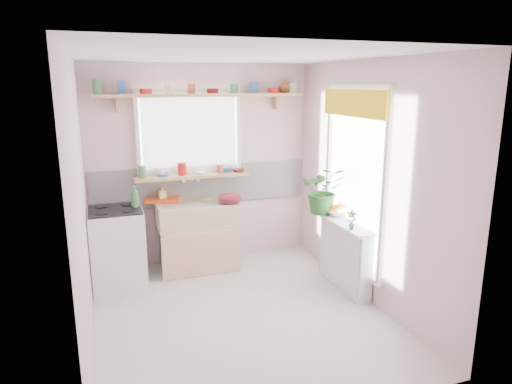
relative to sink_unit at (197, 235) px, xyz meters
name	(u,v)px	position (x,y,z in m)	size (l,w,h in m)	color
room	(271,162)	(0.81, -0.43, 0.94)	(3.20, 3.20, 3.20)	beige
sink_unit	(197,235)	(0.00, 0.00, 0.00)	(0.95, 0.65, 1.11)	white
cooker	(118,248)	(-0.95, -0.24, 0.03)	(0.58, 0.58, 0.93)	white
radiator_ledge	(345,254)	(1.45, -1.09, -0.03)	(0.22, 0.95, 0.78)	white
windowsill	(192,176)	(0.00, 0.19, 0.71)	(1.40, 0.22, 0.04)	tan
pine_shelf	(202,95)	(0.15, 0.18, 1.69)	(2.52, 0.24, 0.04)	tan
shelf_crockery	(200,89)	(0.13, 0.18, 1.76)	(2.47, 0.11, 0.12)	#3F7F4C
sill_crockery	(188,170)	(-0.05, 0.19, 0.78)	(1.35, 0.11, 0.12)	#3F7F4C
dish_tray	(162,199)	(-0.38, 0.21, 0.44)	(0.40, 0.30, 0.04)	#E44514
colander	(230,198)	(0.38, -0.19, 0.48)	(0.29, 0.29, 0.13)	maroon
jade_plant	(323,190)	(1.36, -0.69, 0.62)	(0.50, 0.44, 0.56)	#265923
fruit_bowl	(337,212)	(1.48, -0.83, 0.38)	(0.28, 0.28, 0.07)	silver
herb_pot	(352,220)	(1.36, -1.34, 0.45)	(0.11, 0.07, 0.21)	#2B6C31
soap_bottle_sink	(162,193)	(-0.38, 0.21, 0.52)	(0.09, 0.09, 0.20)	#CEBF5B
sill_cup	(160,172)	(-0.38, 0.25, 0.78)	(0.13, 0.13, 0.10)	white
sill_bowl	(225,169)	(0.43, 0.25, 0.76)	(0.20, 0.20, 0.06)	#3251A4
shelf_vase	(285,86)	(1.25, 0.24, 1.79)	(0.16, 0.16, 0.17)	#995D2F
cooker_bottle	(135,196)	(-0.73, -0.21, 0.60)	(0.09, 0.09, 0.24)	#3D7A3F
fruit	(338,207)	(1.49, -0.83, 0.44)	(0.20, 0.14, 0.10)	orange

